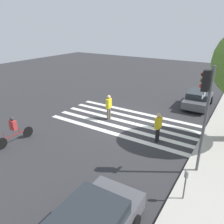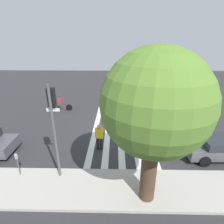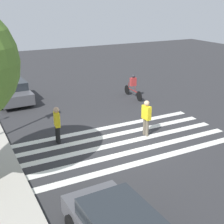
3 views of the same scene
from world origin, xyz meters
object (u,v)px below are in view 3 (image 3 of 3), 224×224
object	(u,v)px
pedestrian_adult_tall_backpack	(146,116)
car_parked_dark_suv	(11,90)
pedestrian_child_with_backpack	(57,123)
cyclist_mid_street	(133,85)

from	to	relation	value
pedestrian_adult_tall_backpack	car_parked_dark_suv	size ratio (longest dim) A/B	0.39
pedestrian_child_with_backpack	pedestrian_adult_tall_backpack	bearing A→B (deg)	81.78
cyclist_mid_street	car_parked_dark_suv	distance (m)	8.10
pedestrian_adult_tall_backpack	car_parked_dark_suv	world-z (taller)	pedestrian_adult_tall_backpack
cyclist_mid_street	car_parked_dark_suv	xyz separation A→B (m)	(3.04, 7.51, -0.13)
cyclist_mid_street	car_parked_dark_suv	size ratio (longest dim) A/B	0.50
cyclist_mid_street	pedestrian_adult_tall_backpack	bearing A→B (deg)	156.38
cyclist_mid_street	car_parked_dark_suv	bearing A→B (deg)	69.60
pedestrian_child_with_backpack	car_parked_dark_suv	distance (m)	7.58
pedestrian_child_with_backpack	cyclist_mid_street	size ratio (longest dim) A/B	0.75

